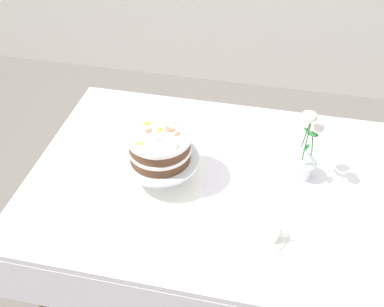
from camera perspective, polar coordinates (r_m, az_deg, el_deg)
The scene contains 7 objects.
ground_plane at distance 2.31m, azimuth 1.99°, elevation -16.34°, with size 12.00×12.00×0.00m, color #666059.
dining_table at distance 1.78m, azimuth 2.33°, elevation -5.74°, with size 1.40×1.00×0.74m.
linen_napkin at distance 1.73m, azimuth -3.89°, elevation -2.94°, with size 0.32×0.32×0.00m, color white.
cake_stand at distance 1.68m, azimuth -4.01°, elevation -0.95°, with size 0.29×0.29×0.10m.
layer_cake at distance 1.63m, azimuth -4.13°, elevation 0.96°, with size 0.24×0.24×0.12m.
flower_vase at distance 1.71m, azimuth 14.16°, elevation 0.05°, with size 0.10×0.12×0.33m.
teacup at distance 1.54m, azimuth 9.83°, elevation -9.99°, with size 0.12×0.12×0.06m.
Camera 1 is at (0.18, -1.22, 1.95)m, focal length 42.04 mm.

